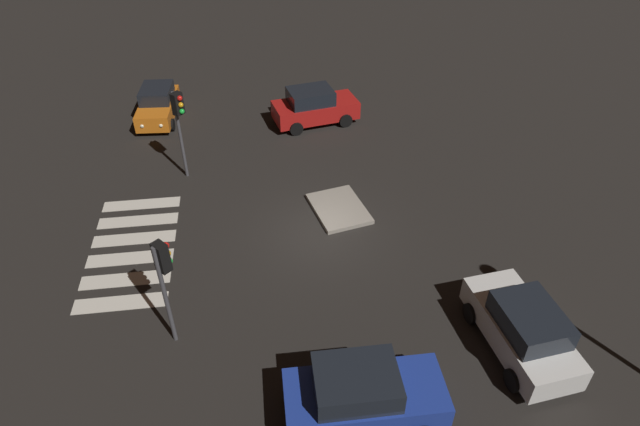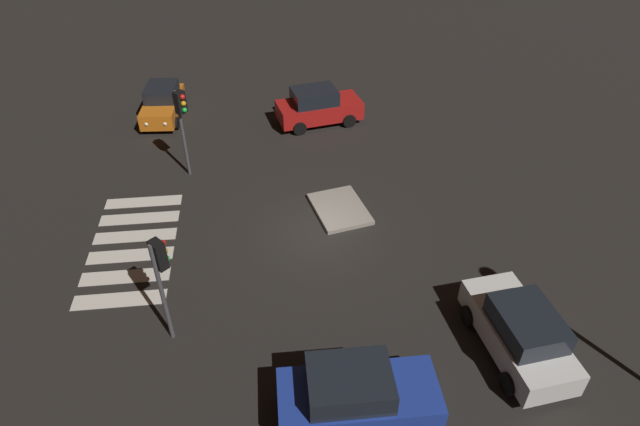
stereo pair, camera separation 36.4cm
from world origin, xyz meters
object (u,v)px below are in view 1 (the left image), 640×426
Objects in this scene: traffic_light_east at (163,269)px; car_blue at (363,395)px; car_orange at (158,104)px; car_red at (314,107)px; traffic_light_south at (179,115)px; traffic_island at (339,209)px; car_white at (522,328)px.

car_blue is at bearing -75.20° from traffic_light_east.
car_red is at bearing 83.62° from car_orange.
car_red is at bearing 76.16° from traffic_light_south.
car_red is (-7.80, -0.08, 0.86)m from traffic_island.
traffic_light_south is at bearing 36.92° from car_white.
traffic_light_south reaches higher than car_white.
car_blue is at bearing 25.43° from car_orange.
car_red is 1.13× the size of car_orange.
car_white is 15.79m from traffic_light_south.
traffic_light_east reaches higher than traffic_island.
traffic_island is 0.69× the size of car_blue.
car_white is 21.34m from car_orange.
traffic_light_east is at bearing -125.42° from car_red.
car_blue is 6.70m from traffic_light_east.
traffic_light_east is (-1.86, -10.64, 2.04)m from car_white.
traffic_light_south is 9.40m from traffic_light_east.
car_blue is at bearing -25.40° from traffic_light_south.
car_orange is (-9.30, -8.29, 0.77)m from traffic_island.
car_orange is 0.92× the size of car_blue.
car_white is 16.27m from car_red.
traffic_light_south reaches higher than car_red.
car_red is at bearing 9.12° from car_white.
traffic_island is 0.67× the size of car_red.
traffic_island is 0.75× the size of traffic_light_south.
car_orange reaches higher than traffic_island.
car_white reaches higher than car_orange.
traffic_light_east reaches higher than car_white.
traffic_island is 0.75× the size of car_orange.
car_white is 1.10× the size of car_orange.
traffic_light_east is (-3.54, -5.31, 2.02)m from car_blue.
car_white is at bearing -4.57° from traffic_light_south.
traffic_light_south is 1.06× the size of traffic_light_east.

